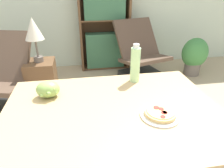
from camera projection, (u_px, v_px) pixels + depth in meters
dining_table at (113, 123)px, 1.17m from camera, size 1.24×0.90×0.76m
pizza_on_plate at (160, 114)px, 1.07m from camera, size 0.21×0.21×0.04m
grape_bunch at (48, 89)px, 1.23m from camera, size 0.14×0.13×0.10m
drink_bottle at (135, 64)px, 1.39m from camera, size 0.07×0.07×0.27m
lounge_chair_near at (1, 87)px, 2.36m from camera, size 0.80×0.90×0.88m
lounge_chair_far at (141, 61)px, 3.12m from camera, size 0.82×0.91×0.88m
bookshelf at (104, 24)px, 3.31m from camera, size 0.84×0.30×1.67m
side_table at (43, 82)px, 2.51m from camera, size 0.34×0.34×0.55m
table_lamp at (34, 31)px, 2.22m from camera, size 0.21×0.21×0.51m
potted_plant_floor at (194, 55)px, 3.23m from camera, size 0.42×0.36×0.61m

